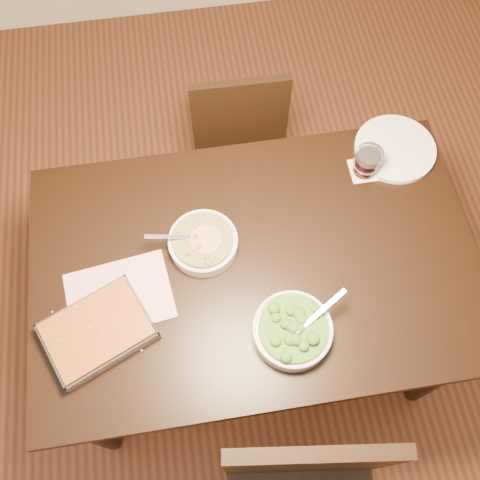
% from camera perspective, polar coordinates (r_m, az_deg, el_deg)
% --- Properties ---
extents(ground, '(4.00, 4.00, 0.00)m').
position_cam_1_polar(ground, '(2.38, 1.18, -9.50)').
color(ground, '#442213').
rests_on(ground, ground).
extents(room, '(4.04, 4.04, 2.72)m').
position_cam_1_polar(room, '(0.87, 3.46, 23.57)').
color(room, '#BAB09F').
rests_on(room, ground).
extents(table, '(1.40, 0.90, 0.75)m').
position_cam_1_polar(table, '(1.76, 1.58, -3.57)').
color(table, black).
rests_on(table, ground).
extents(magazine_a, '(0.34, 0.27, 0.01)m').
position_cam_1_polar(magazine_a, '(1.67, -12.75, -5.81)').
color(magazine_a, '#BA3559').
rests_on(magazine_a, table).
extents(coaster, '(0.10, 0.10, 0.00)m').
position_cam_1_polar(coaster, '(1.88, 13.09, 7.28)').
color(coaster, white).
rests_on(coaster, table).
extents(stew_bowl, '(0.24, 0.22, 0.08)m').
position_cam_1_polar(stew_bowl, '(1.67, -3.95, -0.23)').
color(stew_bowl, white).
rests_on(stew_bowl, table).
extents(broccoli_bowl, '(0.25, 0.23, 0.09)m').
position_cam_1_polar(broccoli_bowl, '(1.57, 5.62, -9.55)').
color(broccoli_bowl, white).
rests_on(broccoli_bowl, table).
extents(baking_dish, '(0.36, 0.32, 0.05)m').
position_cam_1_polar(baking_dish, '(1.62, -14.92, -9.40)').
color(baking_dish, silver).
rests_on(baking_dish, table).
extents(wine_tumbler, '(0.09, 0.09, 0.10)m').
position_cam_1_polar(wine_tumbler, '(1.83, 13.43, 8.18)').
color(wine_tumbler, black).
rests_on(wine_tumbler, coaster).
extents(dinner_plate, '(0.28, 0.28, 0.02)m').
position_cam_1_polar(dinner_plate, '(1.94, 16.20, 9.34)').
color(dinner_plate, white).
rests_on(dinner_plate, table).
extents(chair_far, '(0.39, 0.39, 0.81)m').
position_cam_1_polar(chair_far, '(2.32, -0.33, 12.38)').
color(chair_far, black).
rests_on(chair_far, ground).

